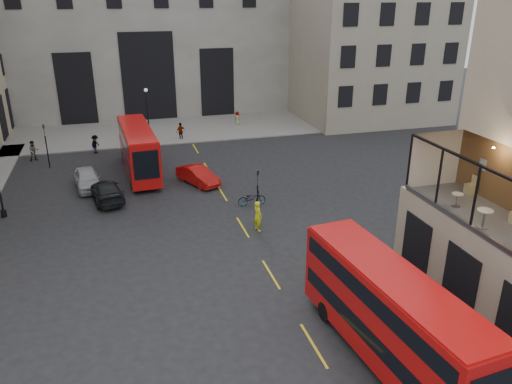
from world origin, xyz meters
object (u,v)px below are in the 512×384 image
object	(u,v)px
traffic_light_near	(258,191)
bus_near	(390,313)
car_a	(87,179)
car_b	(198,175)
bus_far	(138,148)
pedestrian_c	(181,131)
bicycle	(252,198)
cafe_chair_d	(471,188)
cafe_table_mid	(484,216)
pedestrian_d	(237,118)
traffic_light_far	(46,140)
pedestrian_a	(34,151)
street_lamp_b	(148,118)
cafe_table_far	(457,198)
car_c	(106,191)
pedestrian_b	(95,144)
cyclist	(258,216)

from	to	relation	value
traffic_light_near	bus_near	size ratio (longest dim) A/B	0.37
car_a	car_b	bearing A→B (deg)	-17.40
bus_far	pedestrian_c	size ratio (longest dim) A/B	5.60
bicycle	bus_far	bearing A→B (deg)	39.85
cafe_chair_d	cafe_table_mid	bearing A→B (deg)	-120.74
pedestrian_d	car_b	bearing A→B (deg)	122.93
traffic_light_far	pedestrian_a	bearing A→B (deg)	120.95
street_lamp_b	bicycle	size ratio (longest dim) A/B	2.72
car_a	pedestrian_d	size ratio (longest dim) A/B	2.78
street_lamp_b	cafe_table_mid	bearing A→B (deg)	-71.19
traffic_light_near	cafe_table_far	world-z (taller)	cafe_table_far
car_c	pedestrian_b	world-z (taller)	pedestrian_b
cyclist	cafe_chair_d	size ratio (longest dim) A/B	2.11
car_a	bicycle	world-z (taller)	car_a
car_b	pedestrian_a	size ratio (longest dim) A/B	2.31
cafe_table_far	bicycle	bearing A→B (deg)	115.95
traffic_light_near	cyclist	xyz separation A→B (m)	(-0.18, -0.65, -1.43)
cafe_chair_d	car_a	bearing A→B (deg)	136.21
street_lamp_b	bus_far	size ratio (longest dim) A/B	0.54
traffic_light_far	pedestrian_d	xyz separation A→B (m)	(19.12, 9.83, -1.64)
cafe_chair_d	pedestrian_c	bearing A→B (deg)	109.28
pedestrian_a	cafe_chair_d	bearing A→B (deg)	-65.24
pedestrian_a	cafe_table_far	world-z (taller)	cafe_table_far
street_lamp_b	pedestrian_a	xyz separation A→B (m)	(-10.44, -3.60, -1.48)
traffic_light_far	pedestrian_d	world-z (taller)	traffic_light_far
car_b	street_lamp_b	bearing A→B (deg)	75.78
car_a	cyclist	xyz separation A→B (m)	(10.50, -10.63, 0.24)
traffic_light_near	street_lamp_b	bearing A→B (deg)	102.80
street_lamp_b	pedestrian_a	bearing A→B (deg)	-160.96
bus_near	car_b	xyz separation A→B (m)	(-3.88, 22.20, -1.57)
car_b	cafe_table_far	xyz separation A→B (m)	(9.31, -18.39, 4.35)
cafe_table_mid	car_c	bearing A→B (deg)	129.74
car_c	pedestrian_d	xyz separation A→B (m)	(14.45, 18.72, 0.08)
traffic_light_far	cafe_table_far	size ratio (longest dim) A/B	5.73
cafe_table_far	cyclist	bearing A→B (deg)	127.91
bus_near	bicycle	distance (m)	17.06
cyclist	pedestrian_d	distance (m)	27.00
traffic_light_far	cafe_table_mid	xyz separation A→B (m)	(20.60, -28.05, 2.72)
cyclist	pedestrian_b	distance (m)	22.22
street_lamp_b	pedestrian_a	distance (m)	11.14
car_a	cafe_table_far	size ratio (longest dim) A/B	6.60
bus_far	pedestrian_c	distance (m)	10.50
bus_near	pedestrian_b	size ratio (longest dim) A/B	5.94
pedestrian_b	cafe_table_mid	size ratio (longest dim) A/B	2.08
traffic_light_near	pedestrian_a	xyz separation A→B (m)	(-15.44, 18.40, -1.51)
pedestrian_a	car_b	bearing A→B (deg)	-53.91
car_b	pedestrian_c	size ratio (longest dim) A/B	2.37
traffic_light_far	car_a	distance (m)	7.08
car_c	cyclist	distance (m)	12.00
car_c	pedestrian_b	distance (m)	12.12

